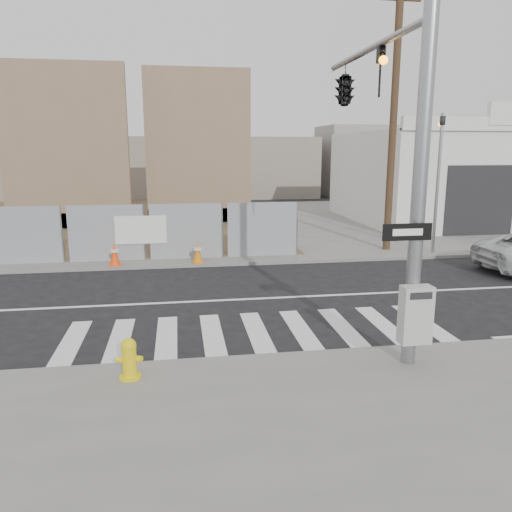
{
  "coord_description": "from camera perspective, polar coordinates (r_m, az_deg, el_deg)",
  "views": [
    {
      "loc": [
        -1.66,
        -12.98,
        4.03
      ],
      "look_at": [
        0.23,
        -0.9,
        1.4
      ],
      "focal_mm": 35.0,
      "sensor_mm": 36.0,
      "label": 1
    }
  ],
  "objects": [
    {
      "name": "auto_shop",
      "position": [
        30.34,
        22.44,
        8.4
      ],
      "size": [
        12.0,
        10.2,
        5.95
      ],
      "color": "silver",
      "rests_on": "sidewalk_far"
    },
    {
      "name": "utility_pole_right",
      "position": [
        20.24,
        15.44,
        15.03
      ],
      "size": [
        1.6,
        0.28,
        10.0
      ],
      "color": "#453120",
      "rests_on": "sidewalk_far"
    },
    {
      "name": "concrete_wall_right",
      "position": [
        27.09,
        -6.56,
        10.67
      ],
      "size": [
        5.5,
        1.3,
        8.0
      ],
      "color": "#7C634A",
      "rests_on": "sidewalk_far"
    },
    {
      "name": "concrete_wall_left",
      "position": [
        26.61,
        -20.8,
        9.95
      ],
      "size": [
        6.0,
        1.3,
        8.0
      ],
      "color": "#7C634A",
      "rests_on": "sidewalk_far"
    },
    {
      "name": "far_signal_pole",
      "position": [
        20.07,
        20.19,
        9.83
      ],
      "size": [
        0.16,
        0.2,
        5.6
      ],
      "color": "gray",
      "rests_on": "sidewalk_far"
    },
    {
      "name": "traffic_cone_c",
      "position": [
        17.71,
        -15.87,
        0.18
      ],
      "size": [
        0.45,
        0.45,
        0.79
      ],
      "rotation": [
        0.0,
        0.0,
        0.12
      ],
      "color": "#FF470D",
      "rests_on": "sidewalk_far"
    },
    {
      "name": "traffic_cone_d",
      "position": [
        17.57,
        -6.68,
        0.42
      ],
      "size": [
        0.43,
        0.43,
        0.76
      ],
      "rotation": [
        0.0,
        0.0,
        0.11
      ],
      "color": "orange",
      "rests_on": "sidewalk_far"
    },
    {
      "name": "signal_pole",
      "position": [
        11.72,
        12.34,
        15.54
      ],
      "size": [
        0.96,
        5.87,
        7.0
      ],
      "color": "gray",
      "rests_on": "sidewalk_near"
    },
    {
      "name": "sidewalk_far",
      "position": [
        27.32,
        -5.33,
        3.72
      ],
      "size": [
        50.0,
        20.0,
        0.12
      ],
      "primitive_type": "cube",
      "color": "slate",
      "rests_on": "ground"
    },
    {
      "name": "ground",
      "position": [
        13.69,
        -1.54,
        -4.99
      ],
      "size": [
        100.0,
        100.0,
        0.0
      ],
      "primitive_type": "plane",
      "color": "black",
      "rests_on": "ground"
    },
    {
      "name": "fire_hydrant",
      "position": [
        9.08,
        -14.28,
        -11.27
      ],
      "size": [
        0.5,
        0.5,
        0.73
      ],
      "rotation": [
        0.0,
        0.0,
        -0.42
      ],
      "color": "yellow",
      "rests_on": "sidewalk_near"
    }
  ]
}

